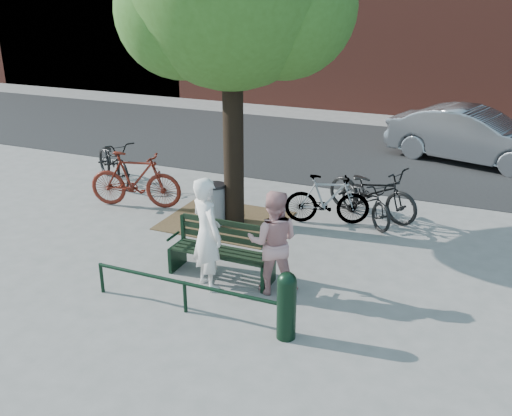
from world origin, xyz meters
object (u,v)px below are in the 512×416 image
at_px(litter_bin, 216,204).
at_px(bicycle_c, 372,191).
at_px(person_left, 207,234).
at_px(person_right, 273,242).
at_px(park_bench, 223,249).
at_px(bollard, 287,303).
at_px(parked_car, 473,136).

height_order(litter_bin, bicycle_c, bicycle_c).
relative_size(person_left, person_right, 1.10).
relative_size(park_bench, person_right, 1.03).
height_order(park_bench, bollard, bollard).
xyz_separation_m(person_right, bicycle_c, (0.74, 3.75, -0.29)).
relative_size(bollard, litter_bin, 1.17).
distance_m(litter_bin, bicycle_c, 3.26).
xyz_separation_m(litter_bin, bicycle_c, (2.80, 1.66, 0.12)).
relative_size(bicycle_c, parked_car, 0.47).
bearing_deg(person_left, bollard, -174.08).
bearing_deg(park_bench, bicycle_c, 64.80).
xyz_separation_m(bollard, litter_bin, (-2.72, 3.23, -0.10)).
height_order(person_right, bollard, person_right).
xyz_separation_m(bollard, parked_car, (1.71, 9.89, 0.21)).
relative_size(person_right, parked_car, 0.37).
height_order(park_bench, parked_car, parked_car).
height_order(park_bench, litter_bin, park_bench).
bearing_deg(litter_bin, park_bench, -59.87).
bearing_deg(person_right, bicycle_c, -117.87).
bearing_deg(person_left, park_bench, -62.86).
relative_size(person_left, parked_car, 0.41).
bearing_deg(park_bench, person_left, -96.31).
bearing_deg(parked_car, person_right, -179.77).
bearing_deg(park_bench, parked_car, 68.93).
bearing_deg(bicycle_c, parked_car, 2.10).
distance_m(person_right, parked_car, 9.06).
height_order(bicycle_c, parked_car, parked_car).
xyz_separation_m(person_right, bollard, (0.65, -1.14, -0.31)).
bearing_deg(litter_bin, person_left, -65.79).
bearing_deg(person_left, litter_bin, -32.33).
bearing_deg(bicycle_c, park_bench, 174.86).
height_order(person_left, litter_bin, person_left).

